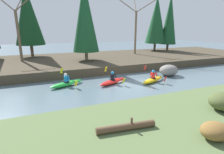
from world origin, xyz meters
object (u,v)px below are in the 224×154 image
kayaker_lead (154,79)px  boulder_midstream (169,70)px  driftwood_log (126,127)px  kayaker_middle (114,81)px  kayaker_trailing (68,83)px

kayaker_lead → boulder_midstream: 2.63m
kayaker_lead → driftwood_log: 8.89m
kayaker_lead → kayaker_middle: (-3.22, 0.75, 0.00)m
boulder_midstream → kayaker_trailing: bearing=177.5°
boulder_midstream → driftwood_log: driftwood_log is taller
kayaker_trailing → boulder_midstream: kayaker_trailing is taller
boulder_midstream → driftwood_log: bearing=-136.3°
kayaker_trailing → boulder_midstream: bearing=-26.5°
kayaker_lead → kayaker_middle: 3.30m
kayaker_middle → boulder_midstream: kayaker_middle is taller
kayaker_trailing → kayaker_middle: bearing=-36.4°
driftwood_log → kayaker_lead: bearing=55.5°
kayaker_middle → driftwood_log: 7.92m
kayaker_trailing → driftwood_log: driftwood_log is taller
kayaker_lead → kayaker_trailing: size_ratio=1.00×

